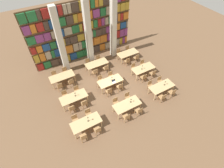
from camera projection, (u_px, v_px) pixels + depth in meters
name	position (u px, v px, depth m)	size (l,w,h in m)	color
ground_plane	(111.00, 88.00, 14.78)	(40.00, 40.00, 0.00)	brown
bookshelf_bank	(83.00, 31.00, 15.86)	(9.78, 0.35, 5.50)	brown
pillar_left	(61.00, 43.00, 14.05)	(0.47, 0.47, 6.00)	beige
pillar_center	(88.00, 35.00, 14.88)	(0.47, 0.47, 6.00)	beige
pillar_right	(113.00, 28.00, 15.70)	(0.47, 0.47, 6.00)	beige
reading_table_0	(86.00, 123.00, 11.69)	(2.06, 0.92, 0.75)	tan
chair_0	(84.00, 137.00, 11.22)	(0.42, 0.40, 0.87)	tan
chair_1	(75.00, 119.00, 12.11)	(0.42, 0.40, 0.87)	tan
chair_2	(98.00, 130.00, 11.56)	(0.42, 0.40, 0.87)	tan
chair_3	(88.00, 113.00, 12.44)	(0.42, 0.40, 0.87)	tan
desk_lamp_0	(88.00, 118.00, 11.47)	(0.14, 0.14, 0.49)	brown
reading_table_1	(127.00, 105.00, 12.71)	(2.06, 0.92, 0.75)	tan
chair_4	(127.00, 117.00, 12.24)	(0.42, 0.40, 0.87)	tan
chair_5	(116.00, 102.00, 13.13)	(0.42, 0.40, 0.87)	tan
chair_6	(139.00, 111.00, 12.59)	(0.42, 0.40, 0.87)	tan
chair_7	(128.00, 97.00, 13.48)	(0.42, 0.40, 0.87)	tan
desk_lamp_1	(131.00, 100.00, 12.60)	(0.14, 0.14, 0.39)	brown
reading_table_2	(162.00, 87.00, 13.92)	(2.06, 0.92, 0.75)	tan
chair_8	(162.00, 97.00, 13.45)	(0.42, 0.40, 0.87)	tan
chair_9	(150.00, 85.00, 14.34)	(0.42, 0.40, 0.87)	tan
chair_10	(172.00, 92.00, 13.79)	(0.42, 0.40, 0.87)	tan
chair_11	(160.00, 81.00, 14.68)	(0.42, 0.40, 0.87)	tan
desk_lamp_2	(165.00, 82.00, 13.75)	(0.14, 0.14, 0.43)	brown
reading_table_3	(74.00, 97.00, 13.18)	(2.06, 0.92, 0.75)	tan
chair_12	(72.00, 109.00, 12.73)	(0.42, 0.40, 0.87)	tan
chair_13	(65.00, 95.00, 13.62)	(0.42, 0.40, 0.87)	tan
chair_14	(84.00, 103.00, 13.06)	(0.42, 0.40, 0.87)	tan
chair_15	(77.00, 90.00, 13.95)	(0.42, 0.40, 0.87)	tan
desk_lamp_3	(75.00, 94.00, 13.00)	(0.14, 0.14, 0.39)	brown
reading_table_4	(110.00, 81.00, 14.34)	(2.06, 0.92, 0.75)	tan
chair_16	(109.00, 91.00, 13.86)	(0.42, 0.40, 0.87)	tan
chair_17	(101.00, 80.00, 14.75)	(0.42, 0.40, 0.87)	tan
chair_18	(120.00, 87.00, 14.20)	(0.42, 0.40, 0.87)	tan
chair_19	(111.00, 76.00, 15.09)	(0.42, 0.40, 0.87)	tan
desk_lamp_4	(112.00, 78.00, 14.15)	(0.14, 0.14, 0.39)	brown
laptop	(114.00, 82.00, 14.16)	(0.32, 0.22, 0.21)	silver
reading_table_5	(143.00, 69.00, 15.41)	(2.06, 0.92, 0.75)	tan
chair_20	(144.00, 77.00, 14.94)	(0.42, 0.40, 0.87)	tan
chair_21	(134.00, 67.00, 15.83)	(0.42, 0.40, 0.87)	tan
chair_22	(153.00, 73.00, 15.28)	(0.42, 0.40, 0.87)	tan
chair_23	(143.00, 64.00, 16.17)	(0.42, 0.40, 0.87)	tan
desk_lamp_5	(142.00, 67.00, 15.04)	(0.14, 0.14, 0.44)	brown
reading_table_6	(62.00, 77.00, 14.70)	(2.06, 0.92, 0.75)	tan
chair_24	(60.00, 86.00, 14.25)	(0.42, 0.40, 0.87)	tan
chair_25	(55.00, 75.00, 15.14)	(0.42, 0.40, 0.87)	tan
chair_26	(71.00, 82.00, 14.58)	(0.42, 0.40, 0.87)	tan
chair_27	(65.00, 71.00, 15.46)	(0.42, 0.40, 0.87)	tan
reading_table_7	(97.00, 64.00, 15.86)	(2.06, 0.92, 0.75)	tan
chair_28	(95.00, 72.00, 15.38)	(0.42, 0.40, 0.87)	tan
chair_29	(88.00, 63.00, 16.27)	(0.42, 0.40, 0.87)	tan
chair_30	(106.00, 68.00, 15.75)	(0.42, 0.40, 0.87)	tan
chair_31	(99.00, 59.00, 16.64)	(0.42, 0.40, 0.87)	tan
reading_table_8	(128.00, 54.00, 16.91)	(2.06, 0.92, 0.75)	tan
chair_32	(127.00, 61.00, 16.43)	(0.42, 0.40, 0.87)	tan
chair_33	(119.00, 53.00, 17.32)	(0.42, 0.40, 0.87)	tan
chair_34	(136.00, 58.00, 16.79)	(0.42, 0.40, 0.87)	tan
chair_35	(128.00, 50.00, 17.67)	(0.42, 0.40, 0.87)	tan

